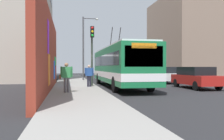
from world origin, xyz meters
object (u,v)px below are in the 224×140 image
object	(u,v)px
parked_car_white	(163,75)
parked_car_champagne	(146,73)
pedestrian_at_curb	(89,74)
street_lamp	(85,44)
parked_car_red	(196,77)
traffic_light	(92,46)
city_bus	(120,65)
pedestrian_near_wall	(66,75)

from	to	relation	value
parked_car_white	parked_car_champagne	xyz separation A→B (m)	(5.26, -0.00, 0.00)
pedestrian_at_curb	street_lamp	world-z (taller)	street_lamp
parked_car_red	pedestrian_at_curb	distance (m)	7.78
pedestrian_at_curb	traffic_light	distance (m)	2.30
street_lamp	parked_car_red	bearing A→B (deg)	-144.81
parked_car_champagne	traffic_light	size ratio (longest dim) A/B	1.07
parked_car_champagne	street_lamp	xyz separation A→B (m)	(-0.75, 7.26, 3.27)
city_bus	parked_car_white	world-z (taller)	city_bus
city_bus	street_lamp	xyz separation A→B (m)	(8.11, 2.06, 2.39)
street_lamp	parked_car_white	bearing A→B (deg)	-121.83
parked_car_red	street_lamp	xyz separation A→B (m)	(10.30, 7.26, 3.27)
pedestrian_near_wall	parked_car_champagne	bearing A→B (deg)	-34.84
pedestrian_near_wall	pedestrian_at_curb	xyz separation A→B (m)	(3.60, -1.61, -0.06)
parked_car_white	street_lamp	bearing A→B (deg)	58.17
pedestrian_at_curb	traffic_light	world-z (taller)	traffic_light
pedestrian_near_wall	pedestrian_at_curb	world-z (taller)	pedestrian_near_wall
traffic_light	city_bus	bearing A→B (deg)	-89.16
parked_car_red	street_lamp	bearing A→B (deg)	35.19
parked_car_white	pedestrian_near_wall	size ratio (longest dim) A/B	2.46
parked_car_red	street_lamp	distance (m)	13.02
street_lamp	pedestrian_at_curb	bearing A→B (deg)	177.44
pedestrian_near_wall	parked_car_red	bearing A→B (deg)	-76.29
parked_car_white	parked_car_red	bearing A→B (deg)	-180.00
city_bus	pedestrian_near_wall	distance (m)	6.07
city_bus	traffic_light	world-z (taller)	city_bus
pedestrian_near_wall	traffic_light	distance (m)	5.25
pedestrian_near_wall	street_lamp	distance (m)	13.07
traffic_light	street_lamp	world-z (taller)	street_lamp
city_bus	parked_car_champagne	bearing A→B (deg)	-30.40
city_bus	street_lamp	size ratio (longest dim) A/B	1.71
pedestrian_near_wall	traffic_light	bearing A→B (deg)	-23.46
city_bus	parked_car_white	distance (m)	6.39
parked_car_white	parked_car_champagne	world-z (taller)	same
parked_car_white	pedestrian_near_wall	distance (m)	12.29
parked_car_champagne	pedestrian_at_curb	size ratio (longest dim) A/B	3.09
city_bus	traffic_light	distance (m)	2.60
city_bus	parked_car_red	distance (m)	5.71
pedestrian_near_wall	pedestrian_at_curb	size ratio (longest dim) A/B	1.06
parked_car_red	parked_car_white	distance (m)	5.79
pedestrian_near_wall	traffic_light	world-z (taller)	traffic_light
traffic_light	pedestrian_at_curb	bearing A→B (deg)	159.22
parked_car_champagne	pedestrian_near_wall	bearing A→B (deg)	145.16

